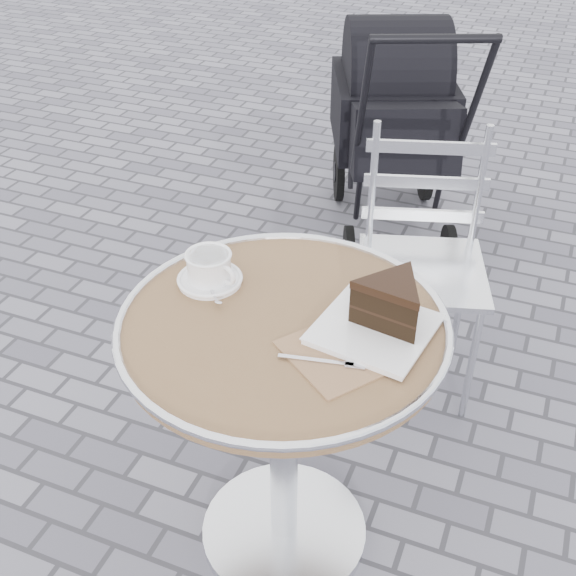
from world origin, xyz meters
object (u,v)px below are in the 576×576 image
at_px(bistro_chair, 423,232).
at_px(baby_stroller, 395,128).
at_px(cafe_table, 283,379).
at_px(cake_plate_set, 386,309).
at_px(cappuccino_set, 210,270).

height_order(bistro_chair, baby_stroller, baby_stroller).
bearing_deg(baby_stroller, bistro_chair, -92.97).
xyz_separation_m(cafe_table, cake_plate_set, (0.21, 0.05, 0.22)).
bearing_deg(cappuccino_set, baby_stroller, 106.80).
distance_m(cake_plate_set, bistro_chair, 0.81).
bearing_deg(bistro_chair, cake_plate_set, -101.22).
distance_m(cafe_table, baby_stroller, 1.75).
relative_size(cake_plate_set, baby_stroller, 0.35).
xyz_separation_m(cafe_table, baby_stroller, (-0.20, 1.73, -0.11)).
distance_m(cafe_table, bistro_chair, 0.83).
xyz_separation_m(bistro_chair, baby_stroller, (-0.33, 0.91, -0.07)).
bearing_deg(cafe_table, bistro_chair, 80.90).
relative_size(cappuccino_set, baby_stroller, 0.15).
height_order(cafe_table, cappuccino_set, cappuccino_set).
bearing_deg(baby_stroller, cafe_table, -106.35).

